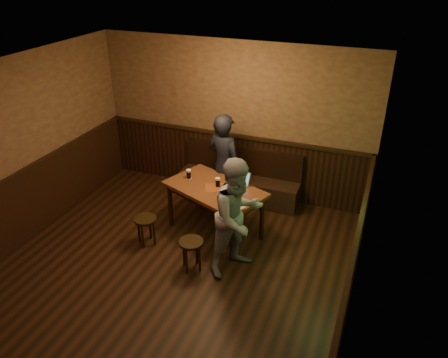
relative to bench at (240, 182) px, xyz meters
name	(u,v)px	position (x,y,z in m)	size (l,w,h in m)	color
room	(158,206)	(-0.23, -2.53, 0.89)	(5.04, 6.04, 2.84)	black
bench	(240,182)	(0.00, 0.00, 0.00)	(2.20, 0.50, 0.95)	black
pub_table	(215,194)	(0.00, -1.19, 0.40)	(1.75, 1.37, 0.83)	#562C18
stool_left	(146,223)	(-0.87, -1.88, 0.06)	(0.37, 0.37, 0.47)	black
stool_right	(191,247)	(0.04, -2.16, 0.07)	(0.40, 0.40, 0.47)	black
pint_left	(189,174)	(-0.51, -1.06, 0.59)	(0.10, 0.10, 0.16)	#B32816
pint_mid	(218,182)	(0.03, -1.14, 0.59)	(0.10, 0.10, 0.15)	#B32816
pint_right	(239,198)	(0.51, -1.47, 0.59)	(0.10, 0.10, 0.15)	#B32816
laptop	(240,181)	(0.32, -0.94, 0.57)	(0.39, 0.36, 0.22)	silver
menu	(239,205)	(0.53, -1.54, 0.51)	(0.22, 0.15, 0.00)	silver
person_suit	(224,165)	(-0.09, -0.56, 0.59)	(0.66, 0.43, 1.80)	black
person_grey	(238,217)	(0.64, -1.90, 0.55)	(0.84, 0.65, 1.73)	#939499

